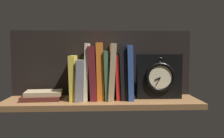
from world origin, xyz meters
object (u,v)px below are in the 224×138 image
book_orange_pandolfini (100,71)px  book_blue_modern (129,72)px  book_green_romantic (106,75)px  book_red_requiem (117,77)px  book_black_skeptic (122,73)px  book_gray_chess (81,79)px  framed_clock (159,76)px  book_maroon_dawkins (93,73)px  book_yellow_seinlanguage (74,77)px  book_cream_twain (87,71)px  book_tan_shortstories (112,71)px  book_stack_side (43,95)px

book_orange_pandolfini → book_blue_modern: book_orange_pandolfini is taller
book_orange_pandolfini → book_green_romantic: 3.38cm
book_red_requiem → book_black_skeptic: bearing=0.0°
book_red_requiem → book_gray_chess: bearing=180.0°
book_green_romantic → framed_clock: size_ratio=1.07×
book_maroon_dawkins → book_yellow_seinlanguage: bearing=180.0°
book_blue_modern → book_cream_twain: bearing=180.0°
book_tan_shortstories → book_stack_side: 33.58cm
book_yellow_seinlanguage → book_tan_shortstories: (17.60, 0.00, 2.73)cm
book_black_skeptic → book_stack_side: size_ratio=1.29×
book_green_romantic → book_tan_shortstories: book_tan_shortstories is taller
book_cream_twain → book_red_requiem: bearing=0.0°
book_stack_side → book_maroon_dawkins: bearing=2.1°
book_green_romantic → book_red_requiem: (4.87, 0.00, -0.97)cm
book_orange_pandolfini → book_red_requiem: size_ratio=1.27×
book_yellow_seinlanguage → book_orange_pandolfini: 12.57cm
book_tan_shortstories → book_orange_pandolfini: bearing=180.0°
book_orange_pandolfini → book_red_requiem: book_orange_pandolfini is taller
book_gray_chess → book_blue_modern: 22.57cm
book_gray_chess → book_cream_twain: bearing=0.0°
book_red_requiem → book_black_skeptic: book_black_skeptic is taller
book_black_skeptic → framed_clock: bearing=-1.1°
book_cream_twain → book_green_romantic: size_ratio=1.15×
book_orange_pandolfini → framed_clock: (27.44, -0.32, -2.58)cm
book_maroon_dawkins → book_orange_pandolfini: size_ratio=0.94×
book_black_skeptic → book_stack_side: 38.09cm
book_maroon_dawkins → book_red_requiem: book_maroon_dawkins is taller
book_green_romantic → book_stack_side: (-29.24, -0.85, -9.31)cm
book_gray_chess → book_orange_pandolfini: (8.96, 0.00, 3.83)cm
book_green_romantic → book_red_requiem: size_ratio=1.10×
framed_clock → book_blue_modern: bearing=178.7°
book_gray_chess → book_stack_side: bearing=-177.2°
book_maroon_dawkins → book_green_romantic: book_maroon_dawkins is taller
book_black_skeptic → book_yellow_seinlanguage: bearing=180.0°
book_orange_pandolfini → book_tan_shortstories: book_orange_pandolfini is taller
book_maroon_dawkins → book_stack_side: (-23.03, -0.85, -10.33)cm
book_maroon_dawkins → book_black_skeptic: 13.72cm
book_gray_chess → book_black_skeptic: size_ratio=0.77×
book_black_skeptic → framed_clock: book_black_skeptic is taller
book_orange_pandolfini → framed_clock: 27.56cm
book_orange_pandolfini → book_stack_side: book_orange_pandolfini is taller
book_maroon_dawkins → book_tan_shortstories: (8.72, 0.00, 0.59)cm
book_cream_twain → book_orange_pandolfini: size_ratio=0.99×
book_green_romantic → book_tan_shortstories: 2.98cm
book_yellow_seinlanguage → book_black_skeptic: (22.59, 0.00, 1.83)cm
book_maroon_dawkins → book_blue_modern: 16.72cm
book_gray_chess → book_cream_twain: 4.69cm
book_green_romantic → book_cream_twain: bearing=180.0°
book_green_romantic → book_black_skeptic: bearing=0.0°
book_gray_chess → book_stack_side: (-17.42, -0.85, -7.27)cm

